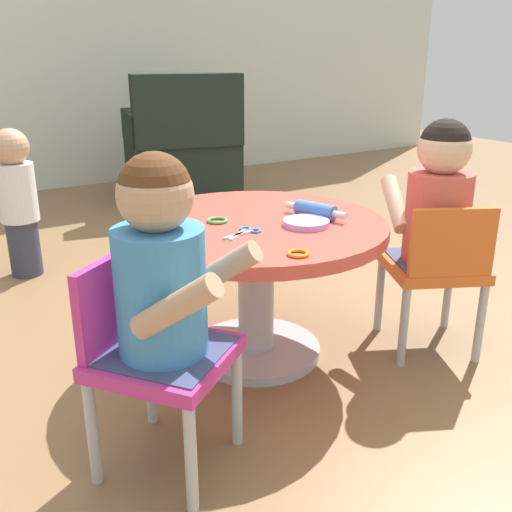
{
  "coord_description": "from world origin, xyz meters",
  "views": [
    {
      "loc": [
        -0.96,
        -1.5,
        0.99
      ],
      "look_at": [
        0.0,
        0.0,
        0.36
      ],
      "focal_mm": 40.81,
      "sensor_mm": 36.0,
      "label": 1
    }
  ],
  "objects_px": {
    "craft_table": "(256,256)",
    "craft_scissors": "(245,232)",
    "seated_child_left": "(161,266)",
    "seated_child_right": "(438,199)",
    "child_chair_left": "(152,352)",
    "armchair_dark": "(182,154)",
    "rolling_pin": "(315,210)",
    "toddler_standing": "(18,199)",
    "child_chair_right": "(436,268)"
  },
  "relations": [
    {
      "from": "seated_child_left",
      "to": "toddler_standing",
      "type": "xyz_separation_m",
      "value": [
        -0.02,
        1.57,
        -0.17
      ]
    },
    {
      "from": "seated_child_left",
      "to": "craft_scissors",
      "type": "xyz_separation_m",
      "value": [
        0.38,
        0.27,
        -0.05
      ]
    },
    {
      "from": "craft_table",
      "to": "rolling_pin",
      "type": "xyz_separation_m",
      "value": [
        0.18,
        -0.07,
        0.15
      ]
    },
    {
      "from": "craft_table",
      "to": "seated_child_right",
      "type": "height_order",
      "value": "seated_child_right"
    },
    {
      "from": "seated_child_right",
      "to": "toddler_standing",
      "type": "relative_size",
      "value": 0.76
    },
    {
      "from": "craft_table",
      "to": "child_chair_right",
      "type": "distance_m",
      "value": 0.6
    },
    {
      "from": "armchair_dark",
      "to": "toddler_standing",
      "type": "xyz_separation_m",
      "value": [
        -1.26,
        -0.94,
        0.05
      ]
    },
    {
      "from": "rolling_pin",
      "to": "craft_table",
      "type": "bearing_deg",
      "value": 159.05
    },
    {
      "from": "craft_table",
      "to": "seated_child_left",
      "type": "relative_size",
      "value": 1.65
    },
    {
      "from": "rolling_pin",
      "to": "craft_scissors",
      "type": "bearing_deg",
      "value": -175.91
    },
    {
      "from": "seated_child_right",
      "to": "craft_scissors",
      "type": "distance_m",
      "value": 0.66
    },
    {
      "from": "rolling_pin",
      "to": "seated_child_right",
      "type": "bearing_deg",
      "value": -28.8
    },
    {
      "from": "seated_child_left",
      "to": "armchair_dark",
      "type": "xyz_separation_m",
      "value": [
        1.25,
        2.51,
        -0.22
      ]
    },
    {
      "from": "child_chair_left",
      "to": "craft_scissors",
      "type": "xyz_separation_m",
      "value": [
        0.41,
        0.24,
        0.17
      ]
    },
    {
      "from": "child_chair_left",
      "to": "rolling_pin",
      "type": "height_order",
      "value": "child_chair_left"
    },
    {
      "from": "rolling_pin",
      "to": "craft_scissors",
      "type": "relative_size",
      "value": 1.58
    },
    {
      "from": "toddler_standing",
      "to": "craft_scissors",
      "type": "xyz_separation_m",
      "value": [
        0.4,
        -1.3,
        0.12
      ]
    },
    {
      "from": "craft_table",
      "to": "rolling_pin",
      "type": "bearing_deg",
      "value": -20.95
    },
    {
      "from": "seated_child_left",
      "to": "seated_child_right",
      "type": "relative_size",
      "value": 1.0
    },
    {
      "from": "child_chair_left",
      "to": "seated_child_left",
      "type": "distance_m",
      "value": 0.23
    },
    {
      "from": "craft_table",
      "to": "child_chair_left",
      "type": "bearing_deg",
      "value": -147.14
    },
    {
      "from": "seated_child_left",
      "to": "seated_child_right",
      "type": "xyz_separation_m",
      "value": [
        1.02,
        0.09,
        0.0
      ]
    },
    {
      "from": "seated_child_left",
      "to": "rolling_pin",
      "type": "distance_m",
      "value": 0.73
    },
    {
      "from": "craft_table",
      "to": "craft_scissors",
      "type": "xyz_separation_m",
      "value": [
        -0.1,
        -0.09,
        0.12
      ]
    },
    {
      "from": "child_chair_right",
      "to": "seated_child_right",
      "type": "relative_size",
      "value": 1.05
    },
    {
      "from": "craft_table",
      "to": "toddler_standing",
      "type": "relative_size",
      "value": 1.25
    },
    {
      "from": "child_chair_left",
      "to": "rolling_pin",
      "type": "distance_m",
      "value": 0.76
    },
    {
      "from": "craft_table",
      "to": "child_chair_left",
      "type": "height_order",
      "value": "child_chair_left"
    },
    {
      "from": "child_chair_right",
      "to": "armchair_dark",
      "type": "height_order",
      "value": "armchair_dark"
    },
    {
      "from": "child_chair_left",
      "to": "craft_scissors",
      "type": "distance_m",
      "value": 0.5
    },
    {
      "from": "child_chair_right",
      "to": "seated_child_right",
      "type": "xyz_separation_m",
      "value": [
        0.02,
        0.04,
        0.23
      ]
    },
    {
      "from": "seated_child_right",
      "to": "toddler_standing",
      "type": "bearing_deg",
      "value": 125.1
    },
    {
      "from": "child_chair_left",
      "to": "seated_child_right",
      "type": "xyz_separation_m",
      "value": [
        1.04,
        0.06,
        0.23
      ]
    },
    {
      "from": "seated_child_right",
      "to": "armchair_dark",
      "type": "xyz_separation_m",
      "value": [
        0.23,
        2.41,
        -0.22
      ]
    },
    {
      "from": "seated_child_right",
      "to": "rolling_pin",
      "type": "distance_m",
      "value": 0.41
    },
    {
      "from": "craft_table",
      "to": "armchair_dark",
      "type": "xyz_separation_m",
      "value": [
        0.77,
        2.15,
        -0.05
      ]
    },
    {
      "from": "child_chair_left",
      "to": "armchair_dark",
      "type": "xyz_separation_m",
      "value": [
        1.27,
        2.47,
        0.0
      ]
    },
    {
      "from": "craft_table",
      "to": "seated_child_right",
      "type": "bearing_deg",
      "value": -26.23
    },
    {
      "from": "child_chair_right",
      "to": "seated_child_right",
      "type": "distance_m",
      "value": 0.23
    },
    {
      "from": "seated_child_right",
      "to": "rolling_pin",
      "type": "relative_size",
      "value": 2.26
    },
    {
      "from": "craft_table",
      "to": "rolling_pin",
      "type": "distance_m",
      "value": 0.24
    },
    {
      "from": "toddler_standing",
      "to": "craft_table",
      "type": "bearing_deg",
      "value": -67.64
    },
    {
      "from": "child_chair_left",
      "to": "toddler_standing",
      "type": "bearing_deg",
      "value": 89.7
    },
    {
      "from": "child_chair_right",
      "to": "armchair_dark",
      "type": "xyz_separation_m",
      "value": [
        0.25,
        2.45,
        0.0
      ]
    },
    {
      "from": "child_chair_right",
      "to": "toddler_standing",
      "type": "distance_m",
      "value": 1.82
    },
    {
      "from": "child_chair_right",
      "to": "toddler_standing",
      "type": "height_order",
      "value": "toddler_standing"
    },
    {
      "from": "toddler_standing",
      "to": "craft_scissors",
      "type": "height_order",
      "value": "toddler_standing"
    },
    {
      "from": "craft_table",
      "to": "armchair_dark",
      "type": "height_order",
      "value": "armchair_dark"
    },
    {
      "from": "seated_child_left",
      "to": "rolling_pin",
      "type": "height_order",
      "value": "seated_child_left"
    },
    {
      "from": "craft_scissors",
      "to": "toddler_standing",
      "type": "bearing_deg",
      "value": 107.14
    }
  ]
}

